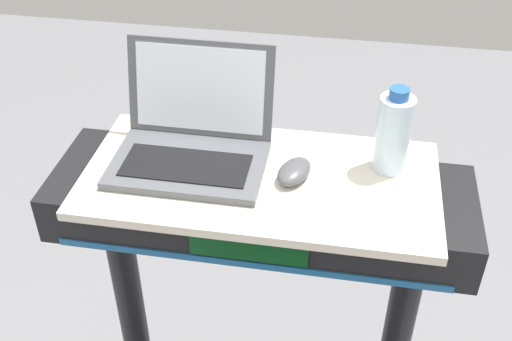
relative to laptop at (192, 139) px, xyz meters
The scene contains 4 objects.
desk_board 0.17m from the laptop, 15.17° to the right, with size 0.74×0.37×0.02m, color beige.
laptop is the anchor object (origin of this frame).
computer_mouse 0.23m from the laptop, ahead, with size 0.06×0.10×0.03m, color #4C4C51.
water_bottle 0.42m from the laptop, ahead, with size 0.07×0.07×0.19m.
Camera 1 is at (0.17, -0.34, 2.00)m, focal length 44.38 mm.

